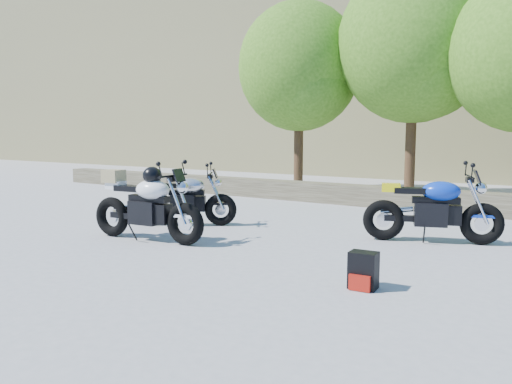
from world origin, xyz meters
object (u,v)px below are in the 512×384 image
at_px(white_bike, 146,204).
at_px(backpack, 363,271).
at_px(blue_bike, 433,210).
at_px(silver_bike, 185,200).

xyz_separation_m(white_bike, backpack, (3.98, -0.43, -0.40)).
height_order(white_bike, blue_bike, white_bike).
relative_size(white_bike, blue_bike, 1.06).
relative_size(white_bike, backpack, 5.25).
bearing_deg(silver_bike, backpack, -55.69).
distance_m(white_bike, backpack, 4.02).
relative_size(silver_bike, white_bike, 0.80).
height_order(silver_bike, blue_bike, blue_bike).
distance_m(white_bike, blue_bike, 4.68).
bearing_deg(white_bike, backpack, -13.18).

